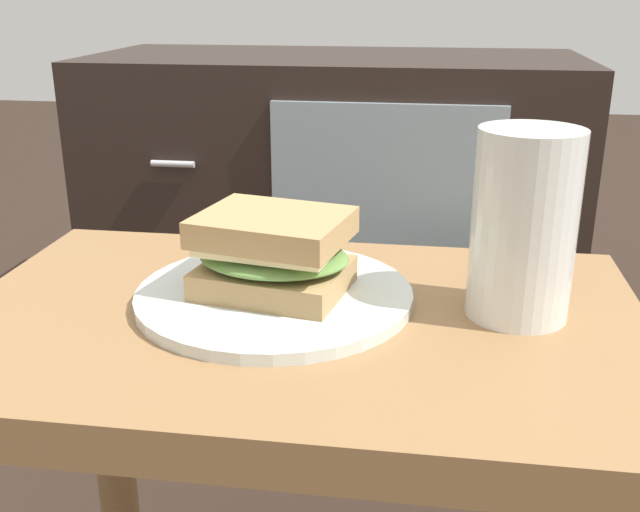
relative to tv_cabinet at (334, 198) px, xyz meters
The scene contains 6 objects.
side_table 0.96m from the tv_cabinet, 84.42° to the right, with size 0.56×0.36×0.46m.
tv_cabinet is the anchor object (origin of this frame).
plate 0.95m from the tv_cabinet, 85.74° to the right, with size 0.23×0.23×0.01m, color silver.
sandwich_front 0.95m from the tv_cabinet, 85.74° to the right, with size 0.14×0.12×0.07m.
beer_glass 0.99m from the tv_cabinet, 73.89° to the right, with size 0.08×0.08×0.15m.
paper_bag 0.52m from the tv_cabinet, 59.95° to the right, with size 0.22×0.17×0.33m.
Camera 1 is at (0.10, -0.54, 0.71)m, focal length 41.69 mm.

